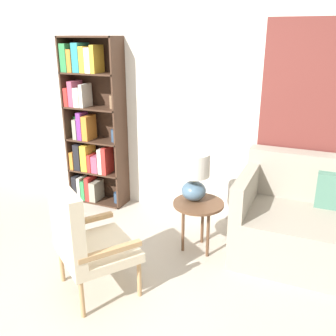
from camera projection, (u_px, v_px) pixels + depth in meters
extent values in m
plane|color=#B2A899|center=(99.00, 321.00, 2.79)|extent=(14.00, 14.00, 0.00)
cube|color=silver|center=(194.00, 99.00, 4.09)|extent=(6.40, 0.06, 2.70)
cube|color=brown|center=(302.00, 94.00, 3.60)|extent=(0.76, 0.02, 1.39)
cube|color=#422B1E|center=(71.00, 122.00, 4.62)|extent=(0.02, 0.30, 2.00)
cube|color=#422B1E|center=(120.00, 127.00, 4.36)|extent=(0.02, 0.30, 2.00)
cube|color=#422B1E|center=(89.00, 37.00, 4.15)|extent=(0.71, 0.30, 0.02)
cube|color=#422B1E|center=(100.00, 199.00, 4.82)|extent=(0.71, 0.30, 0.02)
cube|color=#422B1E|center=(102.00, 122.00, 4.61)|extent=(0.71, 0.01, 2.00)
cube|color=#422B1E|center=(98.00, 171.00, 4.69)|extent=(0.71, 0.30, 0.02)
cube|color=black|center=(78.00, 186.00, 4.84)|extent=(0.07, 0.18, 0.30)
cube|color=silver|center=(82.00, 187.00, 4.81)|extent=(0.04, 0.18, 0.29)
cube|color=#338C4C|center=(86.00, 189.00, 4.80)|extent=(0.05, 0.18, 0.25)
cube|color=red|center=(91.00, 187.00, 4.78)|extent=(0.06, 0.21, 0.30)
cube|color=gray|center=(96.00, 190.00, 4.76)|extent=(0.09, 0.22, 0.25)
cylinder|color=#334C6B|center=(118.00, 197.00, 4.70)|extent=(0.10, 0.10, 0.13)
cube|color=#422B1E|center=(96.00, 140.00, 4.56)|extent=(0.71, 0.30, 0.02)
cube|color=orange|center=(75.00, 159.00, 4.72)|extent=(0.05, 0.19, 0.22)
cube|color=black|center=(81.00, 156.00, 4.68)|extent=(0.09, 0.20, 0.33)
cube|color=gold|center=(88.00, 157.00, 4.65)|extent=(0.09, 0.23, 0.33)
cube|color=red|center=(92.00, 162.00, 4.62)|extent=(0.04, 0.17, 0.22)
cube|color=#B24C6B|center=(98.00, 163.00, 4.61)|extent=(0.09, 0.21, 0.21)
cube|color=silver|center=(103.00, 160.00, 4.55)|extent=(0.05, 0.19, 0.31)
cube|color=red|center=(107.00, 160.00, 4.53)|extent=(0.06, 0.20, 0.33)
cube|color=#422B1E|center=(94.00, 108.00, 4.42)|extent=(0.71, 0.30, 0.02)
cylinder|color=#194723|center=(76.00, 127.00, 4.61)|extent=(0.06, 0.06, 0.26)
cube|color=gray|center=(79.00, 129.00, 4.56)|extent=(0.05, 0.20, 0.24)
cube|color=#7A338C|center=(83.00, 126.00, 4.50)|extent=(0.06, 0.17, 0.33)
cube|color=orange|center=(89.00, 128.00, 4.50)|extent=(0.08, 0.21, 0.29)
cylinder|color=#334C6B|center=(115.00, 136.00, 4.43)|extent=(0.10, 0.10, 0.15)
cube|color=#422B1E|center=(92.00, 73.00, 4.29)|extent=(0.71, 0.30, 0.02)
cube|color=red|center=(70.00, 96.00, 4.46)|extent=(0.06, 0.20, 0.22)
cube|color=#B24C6B|center=(75.00, 93.00, 4.43)|extent=(0.06, 0.22, 0.30)
cube|color=silver|center=(80.00, 97.00, 4.40)|extent=(0.08, 0.20, 0.22)
cube|color=silver|center=(86.00, 95.00, 4.37)|extent=(0.04, 0.21, 0.27)
cylinder|color=#8C6B4C|center=(113.00, 102.00, 4.29)|extent=(0.09, 0.09, 0.15)
cube|color=#338C4C|center=(68.00, 58.00, 4.30)|extent=(0.08, 0.19, 0.31)
cube|color=orange|center=(74.00, 61.00, 4.29)|extent=(0.06, 0.22, 0.25)
cube|color=teal|center=(81.00, 58.00, 4.26)|extent=(0.09, 0.24, 0.32)
cube|color=gold|center=(86.00, 59.00, 4.21)|extent=(0.07, 0.19, 0.29)
cube|color=silver|center=(92.00, 60.00, 4.19)|extent=(0.07, 0.20, 0.27)
cube|color=gold|center=(97.00, 59.00, 4.16)|extent=(0.05, 0.21, 0.30)
cylinder|color=tan|center=(139.00, 278.00, 3.01)|extent=(0.04, 0.04, 0.33)
cylinder|color=tan|center=(114.00, 249.00, 3.43)|extent=(0.04, 0.04, 0.33)
cylinder|color=tan|center=(82.00, 299.00, 2.78)|extent=(0.04, 0.04, 0.33)
cylinder|color=tan|center=(62.00, 264.00, 3.20)|extent=(0.04, 0.04, 0.33)
cube|color=beige|center=(98.00, 250.00, 3.04)|extent=(0.81, 0.80, 0.08)
cube|color=beige|center=(66.00, 222.00, 2.82)|extent=(0.54, 0.43, 0.56)
cube|color=tan|center=(110.00, 251.00, 2.77)|extent=(0.33, 0.44, 0.04)
cube|color=tan|center=(85.00, 221.00, 3.22)|extent=(0.33, 0.44, 0.04)
cube|color=#9E9384|center=(330.00, 241.00, 3.42)|extent=(1.70, 0.94, 0.47)
cube|color=#9E9384|center=(247.00, 188.00, 3.58)|extent=(0.12, 0.94, 0.33)
cylinder|color=brown|center=(198.00, 204.00, 3.56)|extent=(0.49, 0.49, 0.03)
cylinder|color=brown|center=(202.00, 221.00, 3.77)|extent=(0.03, 0.03, 0.49)
cylinder|color=brown|center=(183.00, 228.00, 3.63)|extent=(0.03, 0.03, 0.49)
cylinder|color=brown|center=(208.00, 234.00, 3.53)|extent=(0.03, 0.03, 0.49)
ellipsoid|color=slate|center=(194.00, 191.00, 3.58)|extent=(0.23, 0.23, 0.19)
cylinder|color=tan|center=(194.00, 179.00, 3.54)|extent=(0.02, 0.02, 0.06)
cylinder|color=beige|center=(194.00, 165.00, 3.49)|extent=(0.29, 0.29, 0.22)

